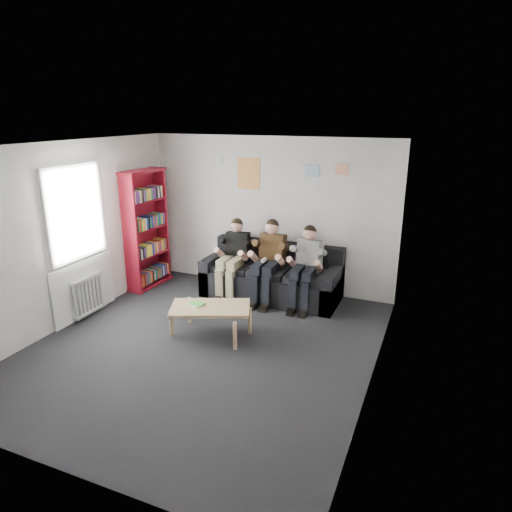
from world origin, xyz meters
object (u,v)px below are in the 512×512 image
(person_right, at_px, (306,268))
(coffee_table, at_px, (210,310))
(bookshelf, at_px, (147,229))
(person_left, at_px, (233,258))
(person_middle, at_px, (268,262))
(sofa, at_px, (272,278))

(person_right, bearing_deg, coffee_table, -113.92)
(bookshelf, xyz_separation_m, person_left, (1.64, 0.16, -0.39))
(person_right, bearing_deg, person_left, -171.62)
(coffee_table, bearing_deg, person_middle, 78.79)
(coffee_table, height_order, person_middle, person_middle)
(sofa, bearing_deg, person_left, -162.44)
(person_middle, bearing_deg, person_left, 178.73)
(person_left, distance_m, person_middle, 0.65)
(person_middle, bearing_deg, bookshelf, -177.13)
(sofa, height_order, person_left, person_left)
(sofa, relative_size, person_right, 1.74)
(sofa, height_order, bookshelf, bookshelf)
(person_left, height_order, person_right, same)
(sofa, xyz_separation_m, bookshelf, (-2.29, -0.36, 0.74))
(bookshelf, xyz_separation_m, coffee_table, (1.99, -1.34, -0.67))
(sofa, xyz_separation_m, person_left, (-0.65, -0.21, 0.35))
(person_right, bearing_deg, sofa, 170.83)
(person_left, bearing_deg, person_right, -8.12)
(bookshelf, distance_m, coffee_table, 2.49)
(bookshelf, distance_m, person_right, 2.97)
(sofa, distance_m, person_right, 0.77)
(coffee_table, xyz_separation_m, person_left, (-0.35, 1.50, 0.29))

